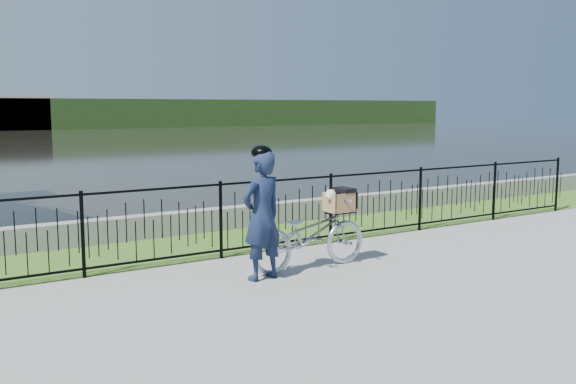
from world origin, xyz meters
TOP-DOWN VIEW (x-y plane):
  - ground at (0.00, 0.00)m, footprint 120.00×120.00m
  - grass_strip at (0.00, 2.60)m, footprint 60.00×2.00m
  - quay_wall at (0.00, 3.60)m, footprint 60.00×0.30m
  - fence at (0.00, 1.60)m, footprint 14.00×0.06m
  - far_building_right at (6.00, 58.50)m, footprint 6.00×3.00m
  - bicycle_rig at (-0.24, 0.40)m, footprint 1.83×0.64m
  - cyclist at (-1.07, 0.29)m, footprint 0.67×0.51m

SIDE VIEW (x-z plane):
  - ground at x=0.00m, z-range 0.00..0.00m
  - grass_strip at x=0.00m, z-range 0.00..0.01m
  - quay_wall at x=0.00m, z-range 0.00..0.40m
  - bicycle_rig at x=-0.24m, z-range -0.06..1.05m
  - fence at x=0.00m, z-range 0.00..1.15m
  - cyclist at x=-1.07m, z-range -0.01..1.73m
  - far_building_right at x=6.00m, z-range 0.00..3.20m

